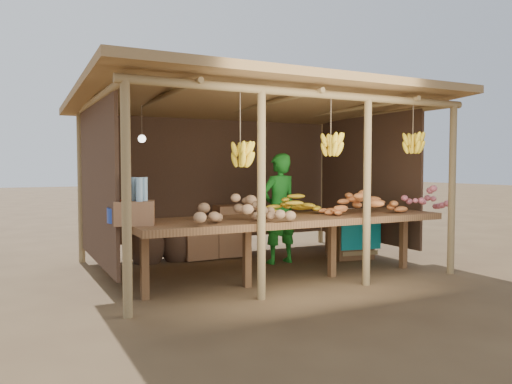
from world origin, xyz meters
name	(u,v)px	position (x,y,z in m)	size (l,w,h in m)	color
ground	(256,267)	(0.00, 0.00, 0.00)	(60.00, 60.00, 0.00)	brown
stall_structure	(263,129)	(0.04, -0.11, 1.90)	(4.70, 3.50, 2.43)	olive
counter	(292,221)	(0.00, -0.95, 0.74)	(3.90, 1.05, 0.80)	brown
potato_heap	(235,205)	(-0.85, -1.16, 0.99)	(1.14, 0.68, 0.37)	#8F6A49
sweet_potato_heap	(369,200)	(1.00, -1.19, 0.98)	(1.02, 0.61, 0.36)	#C26932
onion_heap	(425,198)	(1.90, -1.23, 0.98)	(0.88, 0.53, 0.36)	#CC636F
banana_pile	(294,200)	(0.23, -0.63, 0.97)	(0.65, 0.39, 0.35)	yellow
tomato_basin	(129,213)	(-1.90, -0.69, 0.90)	(0.45, 0.45, 0.24)	navy
bottle_box	(135,207)	(-1.90, -0.97, 0.99)	(0.47, 0.41, 0.49)	brown
vendor	(279,209)	(0.44, 0.13, 0.79)	(0.58, 0.38, 1.59)	#1B791F
tarp_crate	(350,237)	(1.62, 0.01, 0.32)	(0.74, 0.66, 0.78)	brown
carton_stack	(221,235)	(-0.15, 0.91, 0.34)	(1.05, 0.42, 0.78)	brown
burlap_sacks	(162,242)	(-1.04, 0.99, 0.29)	(0.95, 0.50, 0.67)	#493022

